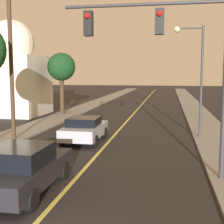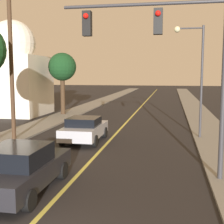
{
  "view_description": "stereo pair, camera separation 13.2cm",
  "coord_description": "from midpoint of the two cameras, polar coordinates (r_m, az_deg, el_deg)",
  "views": [
    {
      "loc": [
        3.33,
        -5.52,
        3.88
      ],
      "look_at": [
        0.0,
        12.77,
        1.6
      ],
      "focal_mm": 50.0,
      "sensor_mm": 36.0,
      "label": 1
    },
    {
      "loc": [
        3.46,
        -5.49,
        3.88
      ],
      "look_at": [
        0.0,
        12.77,
        1.6
      ],
      "focal_mm": 50.0,
      "sensor_mm": 36.0,
      "label": 2
    }
  ],
  "objects": [
    {
      "name": "streetlamp_right",
      "position": [
        19.1,
        14.68,
        8.2
      ],
      "size": [
        1.73,
        0.36,
        6.54
      ],
      "color": "#333338",
      "rests_on": "ground"
    },
    {
      "name": "car_near_lane_second",
      "position": [
        17.92,
        -5.25,
        -3.11
      ],
      "size": [
        2.03,
        4.05,
        1.43
      ],
      "color": "#A5A8B2",
      "rests_on": "ground"
    },
    {
      "name": "utility_pole_left",
      "position": [
        18.71,
        -18.17,
        8.76
      ],
      "size": [
        1.6,
        0.24,
        8.57
      ],
      "color": "#422D1E",
      "rests_on": "ground"
    },
    {
      "name": "sidewalk_right",
      "position": [
        41.77,
        14.01,
        1.53
      ],
      "size": [
        2.5,
        80.0,
        0.12
      ],
      "color": "gray",
      "rests_on": "ground"
    },
    {
      "name": "tree_left_far",
      "position": [
        29.53,
        -9.37,
        7.98
      ],
      "size": [
        2.58,
        2.58,
        5.7
      ],
      "color": "#3D2B1C",
      "rests_on": "ground"
    },
    {
      "name": "sidewalk_left",
      "position": [
        42.75,
        -2.58,
        1.85
      ],
      "size": [
        2.5,
        80.0,
        0.12
      ],
      "color": "gray",
      "rests_on": "ground"
    },
    {
      "name": "traffic_signal_mast",
      "position": [
        11.49,
        10.49,
        11.38
      ],
      "size": [
        5.87,
        0.42,
        6.46
      ],
      "color": "#333338",
      "rests_on": "ground"
    },
    {
      "name": "domed_building_left",
      "position": [
        31.14,
        -17.86,
        6.8
      ],
      "size": [
        5.76,
        5.76,
        8.87
      ],
      "color": "silver",
      "rests_on": "ground"
    },
    {
      "name": "road_surface",
      "position": [
        41.82,
        5.62,
        1.64
      ],
      "size": [
        9.73,
        80.0,
        0.01
      ],
      "color": "black",
      "rests_on": "ground"
    },
    {
      "name": "car_near_lane_front",
      "position": [
        10.83,
        -16.48,
        -9.89
      ],
      "size": [
        2.1,
        4.5,
        1.56
      ],
      "color": "black",
      "rests_on": "ground"
    }
  ]
}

